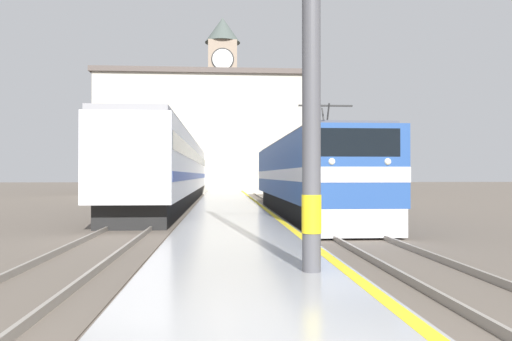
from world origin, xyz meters
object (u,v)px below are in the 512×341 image
passenger_train (175,170)px  catenary_mast (316,1)px  locomotive_train (305,176)px  clock_tower (223,98)px

passenger_train → catenary_mast: size_ratio=3.91×
locomotive_train → catenary_mast: bearing=-99.0°
clock_tower → catenary_mast: bearing=-88.6°
locomotive_train → clock_tower: bearing=95.6°
clock_tower → passenger_train: bearing=-96.5°
locomotive_train → clock_tower: (-3.71, 37.91, 9.46)m
locomotive_train → passenger_train: 12.17m
locomotive_train → clock_tower: clock_tower is taller
locomotive_train → passenger_train: (-6.91, 10.00, 0.42)m
passenger_train → catenary_mast: bearing=-79.8°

